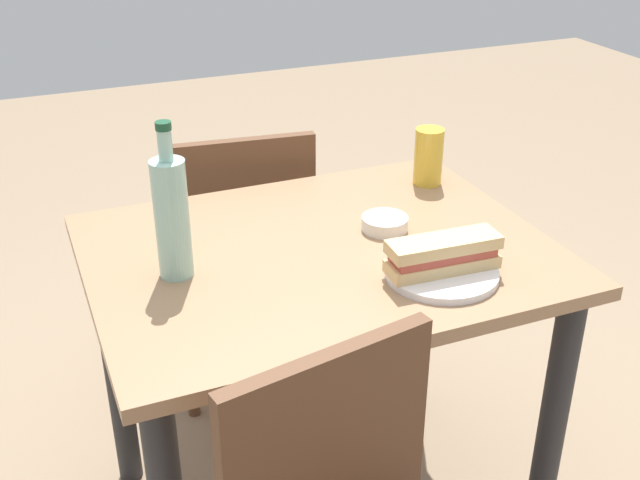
% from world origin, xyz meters
% --- Properties ---
extents(dining_table, '(0.96, 0.74, 0.75)m').
position_xyz_m(dining_table, '(0.00, 0.00, 0.61)').
color(dining_table, '#997251').
rests_on(dining_table, ground).
extents(chair_far, '(0.44, 0.44, 0.84)m').
position_xyz_m(chair_far, '(-0.01, 0.57, 0.48)').
color(chair_far, brown).
rests_on(chair_far, ground).
extents(plate_near, '(0.22, 0.22, 0.01)m').
position_xyz_m(plate_near, '(0.18, -0.20, 0.76)').
color(plate_near, white).
rests_on(plate_near, dining_table).
extents(baguette_sandwich_near, '(0.23, 0.08, 0.07)m').
position_xyz_m(baguette_sandwich_near, '(0.18, -0.20, 0.80)').
color(baguette_sandwich_near, '#DBB77A').
rests_on(baguette_sandwich_near, plate_near).
extents(knife_near, '(0.18, 0.04, 0.01)m').
position_xyz_m(knife_near, '(0.17, -0.15, 0.77)').
color(knife_near, silver).
rests_on(knife_near, plate_near).
extents(water_bottle, '(0.07, 0.07, 0.32)m').
position_xyz_m(water_bottle, '(-0.30, 0.01, 0.88)').
color(water_bottle, '#99C6B7').
rests_on(water_bottle, dining_table).
extents(beer_glass, '(0.07, 0.07, 0.14)m').
position_xyz_m(beer_glass, '(0.38, 0.22, 0.82)').
color(beer_glass, gold).
rests_on(beer_glass, dining_table).
extents(olive_bowl, '(0.10, 0.10, 0.03)m').
position_xyz_m(olive_bowl, '(0.17, 0.03, 0.77)').
color(olive_bowl, silver).
rests_on(olive_bowl, dining_table).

